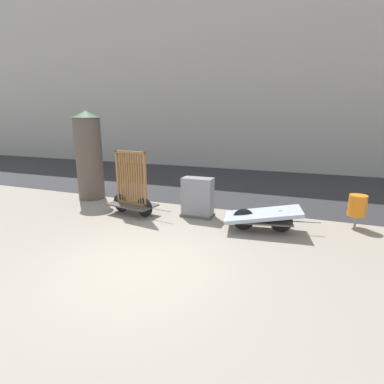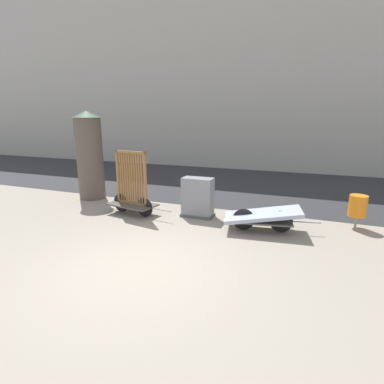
{
  "view_description": "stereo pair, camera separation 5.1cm",
  "coord_description": "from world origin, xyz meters",
  "views": [
    {
      "loc": [
        2.86,
        -4.5,
        2.8
      ],
      "look_at": [
        0.0,
        2.93,
        0.86
      ],
      "focal_mm": 28.0,
      "sensor_mm": 36.0,
      "label": 1
    },
    {
      "loc": [
        2.91,
        -4.49,
        2.8
      ],
      "look_at": [
        0.0,
        2.93,
        0.86
      ],
      "focal_mm": 28.0,
      "sensor_mm": 36.0,
      "label": 2
    }
  ],
  "objects": [
    {
      "name": "utility_cabinet",
      "position": [
        -0.02,
        3.43,
        0.54
      ],
      "size": [
        0.95,
        0.51,
        1.16
      ],
      "color": "#4C4C4C",
      "rests_on": "ground_plane"
    },
    {
      "name": "road_strip",
      "position": [
        0.0,
        8.36,
        0.0
      ],
      "size": [
        56.0,
        7.94,
        0.01
      ],
      "color": "#2D2D30",
      "rests_on": "ground_plane"
    },
    {
      "name": "building_facade",
      "position": [
        0.0,
        14.33,
        6.24
      ],
      "size": [
        48.0,
        4.0,
        12.48
      ],
      "color": "#B2ADA3",
      "rests_on": "ground_plane"
    },
    {
      "name": "bike_cart_with_bedframe",
      "position": [
        -1.92,
        2.92,
        0.65
      ],
      "size": [
        2.19,
        1.03,
        1.91
      ],
      "rotation": [
        0.0,
        0.0,
        -0.17
      ],
      "color": "#4C4742",
      "rests_on": "ground_plane"
    },
    {
      "name": "ground_plane",
      "position": [
        0.0,
        0.0,
        0.0
      ],
      "size": [
        60.0,
        60.0,
        0.0
      ],
      "primitive_type": "plane",
      "color": "gray"
    },
    {
      "name": "advertising_column",
      "position": [
        -4.33,
        4.05,
        1.57
      ],
      "size": [
        1.02,
        1.02,
        3.09
      ],
      "color": "brown",
      "rests_on": "ground_plane"
    },
    {
      "name": "trash_bin",
      "position": [
        4.2,
        4.05,
        0.6
      ],
      "size": [
        0.44,
        0.44,
        0.89
      ],
      "color": "gray",
      "rests_on": "ground_plane"
    },
    {
      "name": "bike_cart_with_mattress",
      "position": [
        1.93,
        2.93,
        0.4
      ],
      "size": [
        2.42,
        1.25,
        0.63
      ],
      "rotation": [
        0.0,
        0.0,
        0.19
      ],
      "color": "#4C4742",
      "rests_on": "ground_plane"
    }
  ]
}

